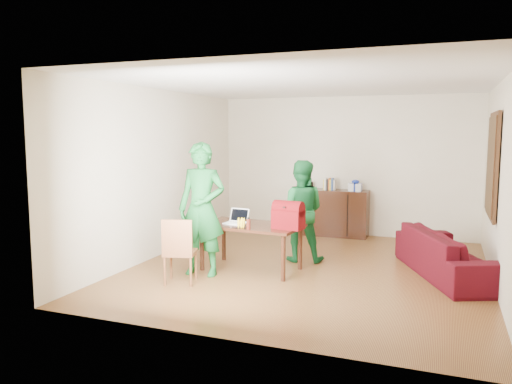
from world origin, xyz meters
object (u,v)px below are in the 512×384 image
at_px(person_far, 300,211).
at_px(bottle, 248,224).
at_px(person_near, 202,209).
at_px(sofa, 450,254).
at_px(laptop, 235,221).
at_px(chair, 180,264).
at_px(table, 251,230).
at_px(red_bag, 288,218).

relative_size(person_far, bottle, 9.43).
height_order(person_near, sofa, person_near).
bearing_deg(person_near, laptop, 48.87).
xyz_separation_m(chair, person_near, (0.09, 0.47, 0.68)).
xyz_separation_m(table, bottle, (0.11, -0.38, 0.16)).
bearing_deg(chair, person_near, 62.92).
height_order(person_far, bottle, person_far).
relative_size(person_near, person_far, 1.19).
xyz_separation_m(chair, red_bag, (1.25, 0.82, 0.57)).
xyz_separation_m(table, person_far, (0.52, 0.77, 0.19)).
xyz_separation_m(person_far, bottle, (-0.41, -1.15, -0.03)).
bearing_deg(bottle, sofa, 22.35).
bearing_deg(bottle, person_far, 70.17).
relative_size(person_far, sofa, 0.73).
xyz_separation_m(table, sofa, (2.72, 0.69, -0.28)).
bearing_deg(bottle, table, 106.12).
bearing_deg(sofa, red_bag, 87.74).
height_order(person_near, red_bag, person_near).
distance_m(table, person_far, 0.95).
bearing_deg(sofa, person_near, 86.17).
bearing_deg(table, person_near, -135.03).
bearing_deg(person_far, sofa, 168.35).
distance_m(table, red_bag, 0.66).
bearing_deg(person_near, bottle, 3.87).
distance_m(person_far, bottle, 1.22).
relative_size(laptop, red_bag, 0.79).
height_order(bottle, red_bag, red_bag).
bearing_deg(bottle, person_near, -172.16).
xyz_separation_m(chair, laptop, (0.41, 0.89, 0.46)).
relative_size(bottle, sofa, 0.08).
bearing_deg(person_near, chair, -105.01).
bearing_deg(chair, laptop, 49.16).
xyz_separation_m(table, laptop, (-0.24, -0.05, 0.12)).
distance_m(table, sofa, 2.82).
distance_m(person_far, laptop, 1.12).
height_order(person_far, red_bag, person_far).
bearing_deg(person_far, chair, 45.82).
xyz_separation_m(laptop, red_bag, (0.84, -0.08, 0.11)).
distance_m(person_far, sofa, 2.25).
xyz_separation_m(chair, sofa, (3.37, 1.64, 0.06)).
bearing_deg(table, sofa, 18.92).
height_order(chair, sofa, chair).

